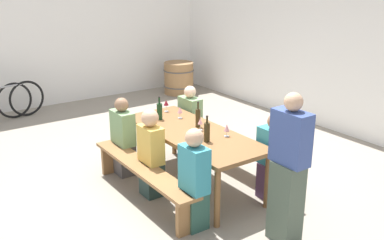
% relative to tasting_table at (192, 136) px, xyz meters
% --- Properties ---
extents(ground_plane, '(24.00, 24.00, 0.00)m').
position_rel_tasting_table_xyz_m(ground_plane, '(0.00, 0.00, -0.68)').
color(ground_plane, gray).
extents(back_wall, '(14.00, 0.20, 3.20)m').
position_rel_tasting_table_xyz_m(back_wall, '(0.00, 3.39, 0.92)').
color(back_wall, white).
rests_on(back_wall, ground).
extents(side_wall, '(0.20, 7.19, 3.20)m').
position_rel_tasting_table_xyz_m(side_wall, '(-4.89, 0.00, 0.92)').
color(side_wall, white).
rests_on(side_wall, ground).
extents(tasting_table, '(2.20, 0.87, 0.75)m').
position_rel_tasting_table_xyz_m(tasting_table, '(0.00, 0.00, 0.00)').
color(tasting_table, brown).
rests_on(tasting_table, ground).
extents(bench_near, '(2.10, 0.30, 0.45)m').
position_rel_tasting_table_xyz_m(bench_near, '(0.00, -0.74, -0.32)').
color(bench_near, olive).
rests_on(bench_near, ground).
extents(bench_far, '(2.10, 0.30, 0.45)m').
position_rel_tasting_table_xyz_m(bench_far, '(0.00, 0.74, -0.32)').
color(bench_far, olive).
rests_on(bench_far, ground).
extents(wine_bottle_0, '(0.07, 0.07, 0.33)m').
position_rel_tasting_table_xyz_m(wine_bottle_0, '(0.41, -0.07, 0.20)').
color(wine_bottle_0, '#332814').
rests_on(wine_bottle_0, tasting_table).
extents(wine_bottle_1, '(0.08, 0.08, 0.33)m').
position_rel_tasting_table_xyz_m(wine_bottle_1, '(-0.66, -0.09, 0.19)').
color(wine_bottle_1, '#143319').
rests_on(wine_bottle_1, tasting_table).
extents(wine_bottle_2, '(0.07, 0.07, 0.34)m').
position_rel_tasting_table_xyz_m(wine_bottle_2, '(-0.09, 0.16, 0.20)').
color(wine_bottle_2, '#332814').
rests_on(wine_bottle_2, tasting_table).
extents(wine_glass_0, '(0.07, 0.07, 0.17)m').
position_rel_tasting_table_xyz_m(wine_glass_0, '(-0.91, 0.18, 0.20)').
color(wine_glass_0, silver).
rests_on(wine_glass_0, tasting_table).
extents(wine_glass_1, '(0.07, 0.07, 0.16)m').
position_rel_tasting_table_xyz_m(wine_glass_1, '(-0.53, 0.17, 0.19)').
color(wine_glass_1, silver).
rests_on(wine_glass_1, tasting_table).
extents(wine_glass_2, '(0.07, 0.07, 0.16)m').
position_rel_tasting_table_xyz_m(wine_glass_2, '(0.41, 0.24, 0.18)').
color(wine_glass_2, silver).
rests_on(wine_glass_2, tasting_table).
extents(wine_glass_3, '(0.06, 0.06, 0.16)m').
position_rel_tasting_table_xyz_m(wine_glass_3, '(0.04, 0.10, 0.19)').
color(wine_glass_3, silver).
rests_on(wine_glass_3, tasting_table).
extents(seated_guest_near_0, '(0.40, 0.24, 1.10)m').
position_rel_tasting_table_xyz_m(seated_guest_near_0, '(-0.81, -0.59, -0.16)').
color(seated_guest_near_0, '#4C4746').
rests_on(seated_guest_near_0, ground).
extents(seated_guest_near_1, '(0.35, 0.24, 1.13)m').
position_rel_tasting_table_xyz_m(seated_guest_near_1, '(-0.04, -0.59, -0.13)').
color(seated_guest_near_1, '#273B37').
rests_on(seated_guest_near_1, ground).
extents(seated_guest_near_2, '(0.34, 0.24, 1.16)m').
position_rel_tasting_table_xyz_m(seated_guest_near_2, '(0.88, -0.59, -0.12)').
color(seated_guest_near_2, '#2A5145').
rests_on(seated_guest_near_2, ground).
extents(seated_guest_far_0, '(0.39, 0.24, 1.08)m').
position_rel_tasting_table_xyz_m(seated_guest_far_0, '(-0.89, 0.59, -0.17)').
color(seated_guest_far_0, '#442B46').
rests_on(seated_guest_far_0, ground).
extents(seated_guest_far_1, '(0.42, 0.24, 1.11)m').
position_rel_tasting_table_xyz_m(seated_guest_far_1, '(0.89, 0.59, -0.16)').
color(seated_guest_far_1, '#553657').
rests_on(seated_guest_far_1, ground).
extents(standing_host, '(0.40, 0.24, 1.60)m').
position_rel_tasting_table_xyz_m(standing_host, '(1.61, 0.05, 0.09)').
color(standing_host, '#475548').
rests_on(standing_host, ground).
extents(wine_barrel, '(0.71, 0.71, 0.73)m').
position_rel_tasting_table_xyz_m(wine_barrel, '(-4.05, 2.45, -0.31)').
color(wine_barrel, '#9E7247').
rests_on(wine_barrel, ground).
extents(parked_bicycle_0, '(0.32, 1.67, 0.90)m').
position_rel_tasting_table_xyz_m(parked_bicycle_0, '(-4.24, -1.43, -0.31)').
color(parked_bicycle_0, black).
rests_on(parked_bicycle_0, ground).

